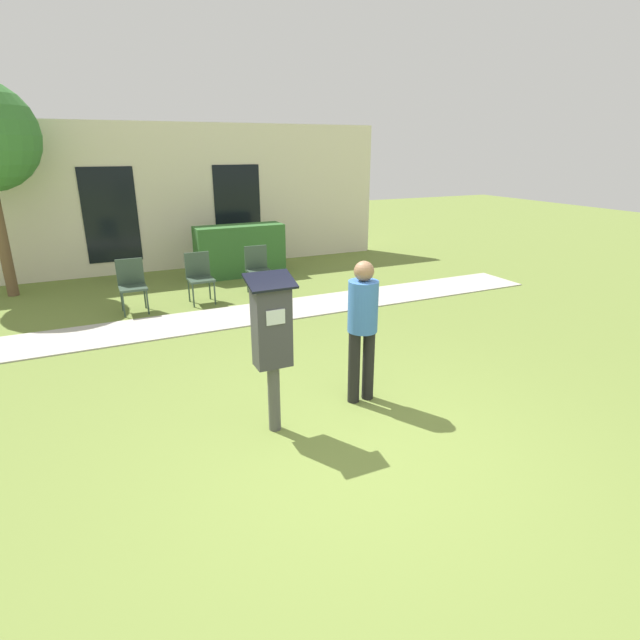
{
  "coord_description": "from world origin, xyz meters",
  "views": [
    {
      "loc": [
        -1.97,
        -3.52,
        2.67
      ],
      "look_at": [
        0.03,
        0.71,
        1.05
      ],
      "focal_mm": 28.0,
      "sensor_mm": 36.0,
      "label": 1
    }
  ],
  "objects_px": {
    "outdoor_chair_middle": "(199,274)",
    "outdoor_chair_left": "(132,281)",
    "outdoor_chair_right": "(258,266)",
    "person_standing": "(363,321)",
    "parking_meter": "(272,334)"
  },
  "relations": [
    {
      "from": "parking_meter",
      "to": "outdoor_chair_right",
      "type": "bearing_deg",
      "value": 73.1
    },
    {
      "from": "person_standing",
      "to": "outdoor_chair_right",
      "type": "bearing_deg",
      "value": 118.61
    },
    {
      "from": "outdoor_chair_left",
      "to": "parking_meter",
      "type": "bearing_deg",
      "value": -102.72
    },
    {
      "from": "parking_meter",
      "to": "outdoor_chair_left",
      "type": "height_order",
      "value": "parking_meter"
    },
    {
      "from": "outdoor_chair_left",
      "to": "outdoor_chair_right",
      "type": "bearing_deg",
      "value": -17.96
    },
    {
      "from": "person_standing",
      "to": "outdoor_chair_left",
      "type": "bearing_deg",
      "value": 146.78
    },
    {
      "from": "outdoor_chair_left",
      "to": "outdoor_chair_middle",
      "type": "height_order",
      "value": "same"
    },
    {
      "from": "person_standing",
      "to": "outdoor_chair_left",
      "type": "relative_size",
      "value": 1.76
    },
    {
      "from": "outdoor_chair_middle",
      "to": "outdoor_chair_right",
      "type": "bearing_deg",
      "value": 4.2
    },
    {
      "from": "outdoor_chair_middle",
      "to": "outdoor_chair_right",
      "type": "xyz_separation_m",
      "value": [
        1.16,
        0.15,
        0.0
      ]
    },
    {
      "from": "outdoor_chair_middle",
      "to": "outdoor_chair_left",
      "type": "bearing_deg",
      "value": 179.96
    },
    {
      "from": "person_standing",
      "to": "outdoor_chair_middle",
      "type": "height_order",
      "value": "person_standing"
    },
    {
      "from": "outdoor_chair_left",
      "to": "outdoor_chair_middle",
      "type": "distance_m",
      "value": 1.16
    },
    {
      "from": "outdoor_chair_left",
      "to": "outdoor_chair_right",
      "type": "distance_m",
      "value": 2.32
    },
    {
      "from": "parking_meter",
      "to": "person_standing",
      "type": "height_order",
      "value": "parking_meter"
    }
  ]
}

